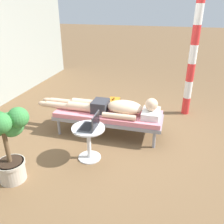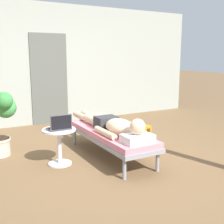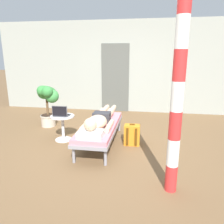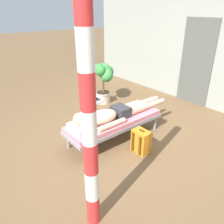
# 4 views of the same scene
# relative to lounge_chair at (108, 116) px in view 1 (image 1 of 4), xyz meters

# --- Properties ---
(ground_plane) EXTENTS (40.00, 40.00, 0.00)m
(ground_plane) POSITION_rel_lounge_chair_xyz_m (-0.02, -0.16, -0.35)
(ground_plane) COLOR brown
(lounge_chair) EXTENTS (0.62, 1.87, 0.42)m
(lounge_chair) POSITION_rel_lounge_chair_xyz_m (0.00, 0.00, 0.00)
(lounge_chair) COLOR gray
(lounge_chair) RESTS_ON ground
(person_reclining) EXTENTS (0.53, 2.17, 0.32)m
(person_reclining) POSITION_rel_lounge_chair_xyz_m (0.00, -0.05, 0.17)
(person_reclining) COLOR white
(person_reclining) RESTS_ON lounge_chair
(side_table) EXTENTS (0.48, 0.48, 0.52)m
(side_table) POSITION_rel_lounge_chair_xyz_m (-0.80, 0.07, 0.01)
(side_table) COLOR silver
(side_table) RESTS_ON ground
(laptop) EXTENTS (0.31, 0.24, 0.23)m
(laptop) POSITION_rel_lounge_chair_xyz_m (-0.80, 0.02, 0.24)
(laptop) COLOR #4C4C51
(laptop) RESTS_ON side_table
(backpack) EXTENTS (0.30, 0.26, 0.42)m
(backpack) POSITION_rel_lounge_chair_xyz_m (0.61, 0.07, -0.15)
(backpack) COLOR orange
(backpack) RESTS_ON ground
(potted_plant) EXTENTS (0.58, 0.58, 1.02)m
(potted_plant) POSITION_rel_lounge_chair_xyz_m (-1.50, 0.91, 0.32)
(potted_plant) COLOR #BFB29E
(potted_plant) RESTS_ON ground
(porch_post) EXTENTS (0.15, 0.15, 2.48)m
(porch_post) POSITION_rel_lounge_chair_xyz_m (1.22, -1.34, 0.89)
(porch_post) COLOR red
(porch_post) RESTS_ON ground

